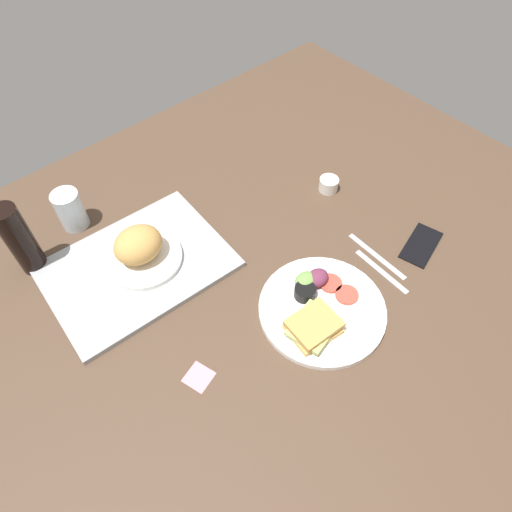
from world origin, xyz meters
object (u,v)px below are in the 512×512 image
object	(u,v)px
serving_tray	(137,267)
plate_with_salad	(319,308)
espresso_cup	(329,184)
bread_plate_near	(140,249)
fork	(381,271)
sticky_note	(199,377)
cell_phone	(421,245)
knife	(377,256)
drinking_glass	(70,210)
soda_bottle	(20,240)

from	to	relation	value
serving_tray	plate_with_salad	size ratio (longest dim) A/B	1.47
plate_with_salad	espresso_cup	size ratio (longest dim) A/B	5.45
bread_plate_near	fork	distance (cm)	61.69
espresso_cup	sticky_note	xyz separation A→B (cm)	(-64.14, -21.68, -1.94)
cell_phone	serving_tray	bearing A→B (deg)	129.82
knife	cell_phone	xyz separation A→B (cm)	(11.83, -5.45, 0.15)
plate_with_salad	cell_phone	size ratio (longest dim) A/B	2.12
bread_plate_near	drinking_glass	xyz separation A→B (cm)	(-6.79, 23.89, 0.03)
plate_with_salad	fork	world-z (taller)	plate_with_salad
plate_with_salad	serving_tray	bearing A→B (deg)	123.01
soda_bottle	fork	bearing A→B (deg)	-42.52
drinking_glass	soda_bottle	xyz separation A→B (cm)	(-14.86, -6.20, 4.75)
sticky_note	fork	bearing A→B (deg)	-8.88
bread_plate_near	sticky_note	xyz separation A→B (cm)	(-8.20, -34.51, -5.61)
soda_bottle	espresso_cup	bearing A→B (deg)	-21.47
plate_with_salad	drinking_glass	size ratio (longest dim) A/B	2.68
plate_with_salad	knife	xyz separation A→B (cm)	(23.65, 1.60, -1.38)
soda_bottle	espresso_cup	size ratio (longest dim) A/B	3.73
drinking_glass	serving_tray	bearing A→B (deg)	-79.55
bread_plate_near	plate_with_salad	world-z (taller)	bread_plate_near
knife	bread_plate_near	bearing A→B (deg)	52.41
bread_plate_near	cell_phone	bearing A→B (deg)	-36.79
soda_bottle	fork	size ratio (longest dim) A/B	1.23
bread_plate_near	espresso_cup	xyz separation A→B (cm)	(55.95, -12.83, -3.67)
cell_phone	sticky_note	size ratio (longest dim) A/B	2.57
bread_plate_near	knife	bearing A→B (deg)	-39.34
soda_bottle	cell_phone	distance (cm)	102.16
espresso_cup	cell_phone	xyz separation A→B (cm)	(3.09, -31.32, -1.60)
soda_bottle	sticky_note	bearing A→B (deg)	-75.54
plate_with_salad	espresso_cup	bearing A→B (deg)	40.29
sticky_note	plate_with_salad	bearing A→B (deg)	-10.32
serving_tray	fork	bearing A→B (deg)	-42.22
bread_plate_near	soda_bottle	xyz separation A→B (cm)	(-21.66, 17.69, 4.78)
serving_tray	soda_bottle	size ratio (longest dim) A/B	2.15
plate_with_salad	soda_bottle	bearing A→B (deg)	127.95
soda_bottle	cell_phone	xyz separation A→B (cm)	(80.69, -61.84, -10.05)
soda_bottle	fork	xyz separation A→B (cm)	(65.86, -60.38, -10.20)
espresso_cup	soda_bottle	bearing A→B (deg)	158.53
bread_plate_near	knife	size ratio (longest dim) A/B	1.03
cell_phone	sticky_note	bearing A→B (deg)	157.10
espresso_cup	fork	bearing A→B (deg)	-111.47
bread_plate_near	cell_phone	distance (cm)	73.90
serving_tray	espresso_cup	size ratio (longest dim) A/B	8.04
knife	cell_phone	size ratio (longest dim) A/B	1.32
knife	soda_bottle	bearing A→B (deg)	52.44
bread_plate_near	drinking_glass	bearing A→B (deg)	105.87
bread_plate_near	soda_bottle	size ratio (longest dim) A/B	0.94
soda_bottle	espresso_cup	xyz separation A→B (cm)	(77.60, -30.52, -8.45)
espresso_cup	knife	bearing A→B (deg)	-108.68
soda_bottle	cell_phone	bearing A→B (deg)	-37.47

